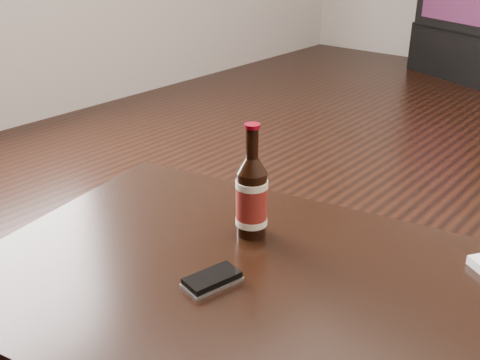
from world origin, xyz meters
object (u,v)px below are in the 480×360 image
Objects in this scene: beer_bottle at (252,197)px; phone at (212,280)px; coffee_table at (296,322)px; tv_stand at (475,54)px.

beer_bottle is 2.13× the size of phone.
phone is at bearing -72.24° from beer_bottle.
tv_stand is at bearing 103.85° from coffee_table.
phone is (-0.13, -0.07, 0.07)m from coffee_table.
phone is (0.06, -0.18, -0.07)m from beer_bottle.
coffee_table is 0.26m from beer_bottle.
beer_bottle is (0.68, -3.42, 0.35)m from tv_stand.
phone is at bearing -151.38° from coffee_table.
beer_bottle is at bearing -54.16° from tv_stand.
beer_bottle reaches higher than phone.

